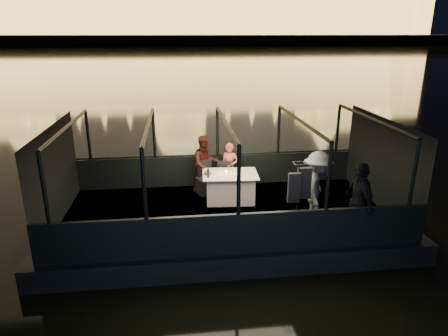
{
  "coord_description": "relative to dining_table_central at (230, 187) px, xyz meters",
  "views": [
    {
      "loc": [
        -1.14,
        -9.11,
        4.8
      ],
      "look_at": [
        0.0,
        0.4,
        1.55
      ],
      "focal_mm": 32.0,
      "sensor_mm": 36.0,
      "label": 1
    }
  ],
  "objects": [
    {
      "name": "person_woman_coral",
      "position": [
        0.09,
        0.77,
        0.36
      ],
      "size": [
        0.59,
        0.5,
        1.38
      ],
      "primitive_type": "imported",
      "rotation": [
        0.0,
        0.0,
        -0.41
      ],
      "color": "#E25F52",
      "rests_on": "boat_deck"
    },
    {
      "name": "passenger_stripe",
      "position": [
        1.81,
        -1.61,
        0.47
      ],
      "size": [
        1.04,
        1.32,
        1.79
      ],
      "primitive_type": "imported",
      "rotation": [
        0.0,
        0.0,
        1.18
      ],
      "color": "silver",
      "rests_on": "boat_deck"
    },
    {
      "name": "chair_port_left",
      "position": [
        -0.63,
        0.58,
        0.06
      ],
      "size": [
        0.55,
        0.55,
        0.91
      ],
      "primitive_type": "cube",
      "rotation": [
        0.0,
        0.0,
        0.38
      ],
      "color": "black",
      "rests_on": "boat_deck"
    },
    {
      "name": "wine_glass_white",
      "position": [
        -0.6,
        -0.16,
        0.48
      ],
      "size": [
        0.07,
        0.07,
        0.2
      ],
      "primitive_type": null,
      "rotation": [
        0.0,
        0.0,
        -0.06
      ],
      "color": "white",
      "rests_on": "dining_table_central"
    },
    {
      "name": "boat_hull",
      "position": [
        -0.21,
        -0.74,
        -0.89
      ],
      "size": [
        8.6,
        4.4,
        1.0
      ],
      "primitive_type": "cube",
      "color": "black",
      "rests_on": "river_water"
    },
    {
      "name": "gunwale_starboard",
      "position": [
        -0.21,
        -2.74,
        0.06
      ],
      "size": [
        8.0,
        0.08,
        0.9
      ],
      "primitive_type": "cube",
      "color": "black",
      "rests_on": "boat_deck"
    },
    {
      "name": "bread_basket",
      "position": [
        -0.6,
        0.01,
        0.42
      ],
      "size": [
        0.22,
        0.22,
        0.07
      ],
      "primitive_type": "cylinder",
      "rotation": [
        0.0,
        0.0,
        0.27
      ],
      "color": "brown",
      "rests_on": "dining_table_central"
    },
    {
      "name": "end_wall_aft",
      "position": [
        3.79,
        -0.74,
        0.76
      ],
      "size": [
        0.02,
        4.0,
        2.3
      ],
      "primitive_type": null,
      "color": "black",
      "rests_on": "boat_deck"
    },
    {
      "name": "river_water",
      "position": [
        -0.21,
        79.26,
        -0.89
      ],
      "size": [
        500.0,
        500.0,
        0.0
      ],
      "primitive_type": "plane",
      "color": "black",
      "rests_on": "ground"
    },
    {
      "name": "amber_candle",
      "position": [
        -0.11,
        0.01,
        0.42
      ],
      "size": [
        0.07,
        0.07,
        0.08
      ],
      "primitive_type": "cylinder",
      "rotation": [
        0.0,
        0.0,
        0.43
      ],
      "color": "yellow",
      "rests_on": "dining_table_central"
    },
    {
      "name": "cabin_roof_glass",
      "position": [
        -0.21,
        -0.74,
        1.91
      ],
      "size": [
        8.0,
        4.0,
        0.02
      ],
      "primitive_type": null,
      "color": "#99B2B2",
      "rests_on": "boat_deck"
    },
    {
      "name": "plate_near",
      "position": [
        0.22,
        -0.14,
        0.39
      ],
      "size": [
        0.27,
        0.27,
        0.02
      ],
      "primitive_type": "cylinder",
      "rotation": [
        0.0,
        0.0,
        0.06
      ],
      "color": "white",
      "rests_on": "dining_table_central"
    },
    {
      "name": "person_man_maroon",
      "position": [
        -0.6,
        0.81,
        0.36
      ],
      "size": [
        0.91,
        0.79,
        1.61
      ],
      "primitive_type": "imported",
      "rotation": [
        0.0,
        0.0,
        0.28
      ],
      "color": "#3A1510",
      "rests_on": "boat_deck"
    },
    {
      "name": "end_wall_fore",
      "position": [
        -4.21,
        -0.74,
        0.76
      ],
      "size": [
        0.02,
        4.0,
        2.3
      ],
      "primitive_type": null,
      "color": "black",
      "rests_on": "boat_deck"
    },
    {
      "name": "gunwale_port",
      "position": [
        -0.21,
        1.26,
        0.06
      ],
      "size": [
        8.0,
        0.08,
        0.9
      ],
      "primitive_type": "cube",
      "color": "black",
      "rests_on": "boat_deck"
    },
    {
      "name": "embankment",
      "position": [
        -0.21,
        209.26,
        0.11
      ],
      "size": [
        400.0,
        140.0,
        6.0
      ],
      "primitive_type": "cube",
      "color": "#423D33",
      "rests_on": "ground"
    },
    {
      "name": "cabin_glass_port",
      "position": [
        -0.21,
        1.26,
        1.21
      ],
      "size": [
        8.0,
        0.02,
        1.4
      ],
      "primitive_type": null,
      "color": "#99B2B2",
      "rests_on": "gunwale_port"
    },
    {
      "name": "wine_glass_red",
      "position": [
        0.09,
        0.25,
        0.48
      ],
      "size": [
        0.08,
        0.08,
        0.19
      ],
      "primitive_type": null,
      "rotation": [
        0.0,
        0.0,
        -0.26
      ],
      "color": "silver",
      "rests_on": "dining_table_central"
    },
    {
      "name": "wine_bottle",
      "position": [
        -0.6,
        -0.22,
        0.53
      ],
      "size": [
        0.08,
        0.08,
        0.29
      ],
      "primitive_type": "cylinder",
      "rotation": [
        0.0,
        0.0,
        -0.39
      ],
      "color": "#163D18",
      "rests_on": "dining_table_central"
    },
    {
      "name": "plate_far",
      "position": [
        -0.6,
        0.11,
        0.39
      ],
      "size": [
        0.34,
        0.34,
        0.02
      ],
      "primitive_type": "cylinder",
      "rotation": [
        0.0,
        0.0,
        -0.34
      ],
      "color": "silver",
      "rests_on": "dining_table_central"
    },
    {
      "name": "canopy_ribs",
      "position": [
        -0.21,
        -0.74,
        0.76
      ],
      "size": [
        8.0,
        4.0,
        2.3
      ],
      "primitive_type": null,
      "color": "black",
      "rests_on": "boat_deck"
    },
    {
      "name": "chair_port_right",
      "position": [
        -0.06,
        0.48,
        0.06
      ],
      "size": [
        0.5,
        0.5,
        0.9
      ],
      "primitive_type": "cube",
      "rotation": [
        0.0,
        0.0,
        -0.24
      ],
      "color": "black",
      "rests_on": "boat_deck"
    },
    {
      "name": "boat_deck",
      "position": [
        -0.21,
        -0.74,
        -0.41
      ],
      "size": [
        8.0,
        4.0,
        0.04
      ],
      "primitive_type": "cube",
      "color": "black",
      "rests_on": "boat_hull"
    },
    {
      "name": "coat_stand",
      "position": [
        1.22,
        -2.02,
        0.51
      ],
      "size": [
        0.58,
        0.53,
        1.71
      ],
      "primitive_type": null,
      "rotation": [
        0.0,
        0.0,
        -0.38
      ],
      "color": "black",
      "rests_on": "boat_deck"
    },
    {
      "name": "dining_table_central",
      "position": [
        0.0,
        0.0,
        0.0
      ],
      "size": [
        1.51,
        1.14,
        0.77
      ],
      "primitive_type": "cube",
      "rotation": [
        0.0,
        0.0,
        -0.06
      ],
      "color": "silver",
      "rests_on": "boat_deck"
    },
    {
      "name": "wine_glass_empty",
      "position": [
        -0.23,
        -0.2,
        0.48
      ],
      "size": [
        0.07,
        0.07,
        0.17
      ],
      "primitive_type": null,
      "rotation": [
        0.0,
        0.0,
        -0.14
      ],
      "color": "white",
      "rests_on": "dining_table_central"
    },
    {
      "name": "cabin_glass_starboard",
      "position": [
        -0.21,
        -2.74,
        1.21
      ],
      "size": [
        8.0,
        0.02,
        1.4
      ],
      "primitive_type": null,
      "color": "#99B2B2",
      "rests_on": "gunwale_starboard"
    },
    {
      "name": "passenger_dark",
      "position": [
        2.41,
        -2.47,
        0.47
      ],
      "size": [
        0.5,
        1.07,
        1.78
      ],
      "primitive_type": "imported",
      "rotation": [
        0.0,
        0.0,
        4.77
      ],
      "color": "black",
      "rests_on": "boat_deck"
    }
  ]
}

